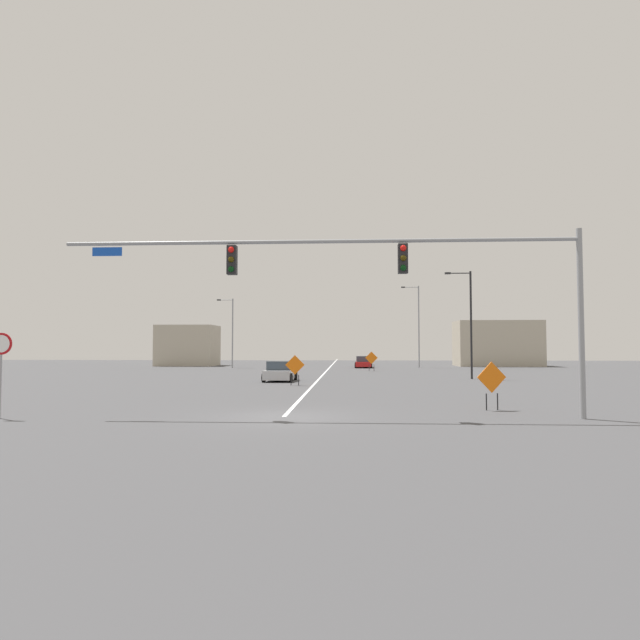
{
  "coord_description": "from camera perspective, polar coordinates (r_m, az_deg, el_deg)",
  "views": [
    {
      "loc": [
        2.31,
        -19.13,
        2.48
      ],
      "look_at": [
        0.01,
        23.52,
        4.59
      ],
      "focal_mm": 30.33,
      "sensor_mm": 36.0,
      "label": 1
    }
  ],
  "objects": [
    {
      "name": "car_red_approaching",
      "position": [
        63.99,
        4.6,
        -4.46
      ],
      "size": [
        2.12,
        4.59,
        1.37
      ],
      "color": "red",
      "rests_on": "ground"
    },
    {
      "name": "construction_sign_left_shoulder",
      "position": [
        55.26,
        5.45,
        -4.09
      ],
      "size": [
        1.27,
        0.05,
        1.97
      ],
      "color": "orange",
      "rests_on": "ground"
    },
    {
      "name": "street_lamp_near_left",
      "position": [
        43.02,
        15.45,
        0.08
      ],
      "size": [
        2.03,
        0.24,
        8.3
      ],
      "color": "black",
      "rests_on": "ground"
    },
    {
      "name": "traffic_signal_assembly",
      "position": [
        19.36,
        7.17,
        5.26
      ],
      "size": [
        18.46,
        0.44,
        6.61
      ],
      "color": "gray",
      "rests_on": "ground"
    },
    {
      "name": "car_silver_near",
      "position": [
        39.19,
        -4.21,
        -5.45
      ],
      "size": [
        2.19,
        3.96,
        1.44
      ],
      "color": "#B7BABF",
      "rests_on": "ground"
    },
    {
      "name": "roadside_building_west",
      "position": [
        72.24,
        -13.75,
        -2.63
      ],
      "size": [
        7.26,
        5.56,
        5.22
      ],
      "color": "#B2A893",
      "rests_on": "ground"
    },
    {
      "name": "stop_sign",
      "position": [
        21.84,
        -30.6,
        -3.49
      ],
      "size": [
        0.76,
        0.07,
        2.96
      ],
      "color": "gray",
      "rests_on": "ground"
    },
    {
      "name": "construction_sign_median_far",
      "position": [
        34.7,
        -2.67,
        -4.91
      ],
      "size": [
        1.25,
        0.06,
        1.93
      ],
      "color": "orange",
      "rests_on": "ground"
    },
    {
      "name": "construction_sign_right_shoulder",
      "position": [
        22.26,
        17.66,
        -6.02
      ],
      "size": [
        1.19,
        0.33,
        1.89
      ],
      "color": "orange",
      "rests_on": "ground"
    },
    {
      "name": "road_centre_stripe",
      "position": [
        62.65,
        0.97,
        -5.08
      ],
      "size": [
        0.16,
        86.84,
        0.01
      ],
      "color": "white",
      "rests_on": "ground"
    },
    {
      "name": "street_lamp_far_left",
      "position": [
        65.43,
        10.26,
        -0.28
      ],
      "size": [
        2.14,
        0.24,
        9.74
      ],
      "color": "gray",
      "rests_on": "ground"
    },
    {
      "name": "roadside_building_east",
      "position": [
        72.39,
        18.2,
        -2.37
      ],
      "size": [
        10.38,
        5.34,
        5.74
      ],
      "color": "#B2A893",
      "rests_on": "ground"
    },
    {
      "name": "ground",
      "position": [
        19.43,
        -3.82,
        -10.15
      ],
      "size": [
        156.32,
        156.32,
        0.0
      ],
      "primitive_type": "plane",
      "color": "#444447"
    },
    {
      "name": "street_lamp_mid_left",
      "position": [
        64.23,
        -9.34,
        -0.99
      ],
      "size": [
        1.96,
        0.24,
        8.12
      ],
      "color": "gray",
      "rests_on": "ground"
    }
  ]
}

